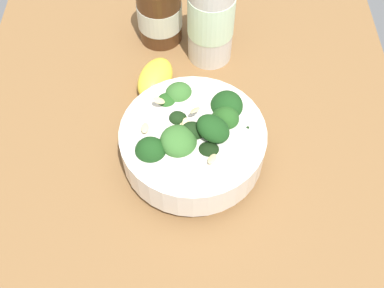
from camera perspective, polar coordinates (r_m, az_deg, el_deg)
name	(u,v)px	position (r cm, az deg, el deg)	size (l,w,h in cm)	color
ground_plane	(186,137)	(71.64, -0.76, 0.83)	(65.84, 65.84, 3.81)	brown
bowl_of_broccoli	(192,140)	(63.41, -0.03, 0.44)	(19.43, 19.55, 10.53)	silver
lemon_wedge	(154,79)	(73.89, -4.58, 7.86)	(8.25, 4.96, 4.11)	yellow
bottle_tall	(158,10)	(79.61, -4.11, 15.78)	(7.36, 7.36, 12.50)	#472814
bottle_short	(210,16)	(74.55, 2.17, 15.24)	(7.26, 7.26, 17.09)	beige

